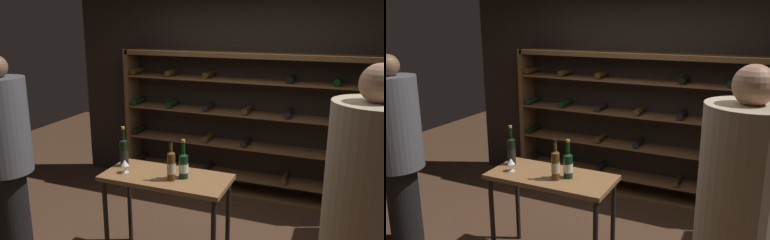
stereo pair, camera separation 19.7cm
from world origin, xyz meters
TOP-DOWN VIEW (x-y plane):
  - back_wall at (0.00, 1.85)m, footprint 4.94×0.10m
  - wine_rack at (-0.00, 1.64)m, footprint 3.29×0.32m
  - tasting_table at (-0.31, -0.04)m, footprint 1.14×0.52m
  - person_bystander_red_print at (1.40, 0.14)m, footprint 0.47×0.47m
  - person_guest_blue_shirt at (1.26, -0.82)m, footprint 0.46×0.46m
  - person_guest_khaki at (-1.80, -0.39)m, footprint 0.47×0.48m
  - wine_bottle_gold_foil at (-0.78, 0.03)m, footprint 0.08×0.08m
  - wine_bottle_black_capsule at (-0.23, -0.12)m, footprint 0.07×0.07m
  - wine_bottle_green_slim at (-0.15, -0.04)m, footprint 0.08×0.08m
  - wine_glass_stemmed_center at (-0.69, -0.12)m, footprint 0.07×0.07m

SIDE VIEW (x-z plane):
  - tasting_table at x=-0.31m, z-range 0.32..1.20m
  - wine_rack at x=0.00m, z-range 0.00..1.84m
  - wine_glass_stemmed_center at x=-0.69m, z-range 0.90..1.03m
  - wine_bottle_green_slim at x=-0.15m, z-range 0.82..1.17m
  - wine_bottle_black_capsule at x=-0.23m, z-range 0.83..1.20m
  - wine_bottle_gold_foil at x=-0.78m, z-range 0.82..1.21m
  - person_bystander_red_print at x=1.40m, z-range 0.09..1.95m
  - person_guest_khaki at x=-1.80m, z-range 0.10..2.02m
  - person_guest_blue_shirt at x=1.26m, z-range 0.11..2.12m
  - back_wall at x=0.00m, z-range 0.00..2.93m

